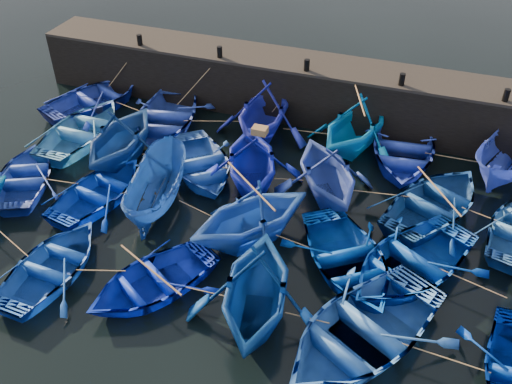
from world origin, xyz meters
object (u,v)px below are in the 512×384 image
(boat_8, at_px, (200,164))
(boat_0, at_px, (95,98))
(boat_13, at_px, (25,176))
(wooden_crate, at_px, (260,131))

(boat_8, bearing_deg, boat_0, 115.84)
(boat_8, xyz_separation_m, boat_13, (-6.02, -3.00, -0.04))
(boat_8, bearing_deg, wooden_crate, -39.49)
(boat_0, bearing_deg, boat_13, 122.47)
(boat_13, relative_size, wooden_crate, 7.83)
(boat_0, xyz_separation_m, boat_8, (6.85, -3.26, -0.05))
(boat_0, bearing_deg, wooden_crate, -174.51)
(wooden_crate, bearing_deg, boat_0, 160.57)
(boat_13, height_order, wooden_crate, wooden_crate)
(boat_8, xyz_separation_m, wooden_crate, (2.49, -0.03, 2.06))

